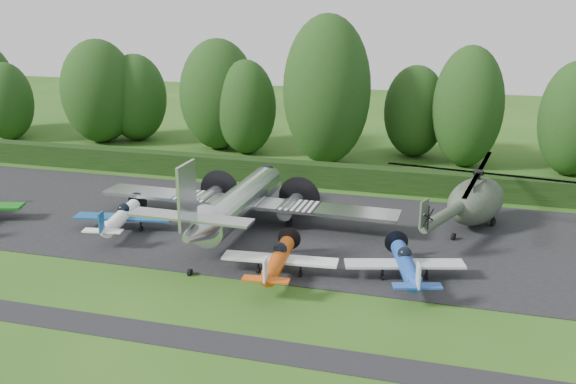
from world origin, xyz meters
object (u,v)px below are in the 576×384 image
(light_plane_white, at_px, (121,217))
(light_plane_blue, at_px, (406,264))
(transport_plane, at_px, (239,203))
(light_plane_orange, at_px, (278,260))
(helicopter, at_px, (476,197))

(light_plane_white, xyz_separation_m, light_plane_blue, (20.08, -2.86, 0.00))
(transport_plane, height_order, light_plane_orange, transport_plane)
(light_plane_blue, bearing_deg, helicopter, 85.62)
(light_plane_blue, xyz_separation_m, helicopter, (3.83, 10.62, 1.12))
(transport_plane, distance_m, light_plane_white, 8.30)
(light_plane_white, relative_size, light_plane_orange, 1.00)
(transport_plane, xyz_separation_m, light_plane_white, (-7.77, -2.78, -0.88))
(light_plane_white, bearing_deg, transport_plane, 29.23)
(light_plane_blue, relative_size, helicopter, 0.48)
(transport_plane, relative_size, light_plane_orange, 3.05)
(light_plane_white, bearing_deg, light_plane_blue, 1.44)
(transport_plane, bearing_deg, light_plane_blue, -25.89)
(light_plane_white, distance_m, light_plane_blue, 20.28)
(light_plane_orange, bearing_deg, light_plane_white, 166.62)
(light_plane_orange, xyz_separation_m, light_plane_blue, (7.35, 1.31, 0.01))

